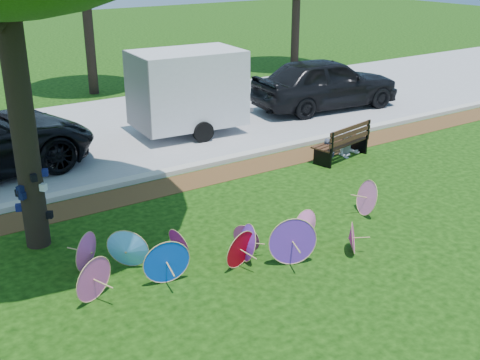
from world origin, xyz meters
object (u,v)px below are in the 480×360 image
object	(u,v)px
parasol_pile	(225,243)
person_left	(329,140)
person_right	(349,132)
park_bench	(340,141)
dark_pickup	(326,83)
cargo_trailer	(188,88)

from	to	relation	value
parasol_pile	person_left	world-z (taller)	person_left
person_right	park_bench	bearing A→B (deg)	-152.35
park_bench	person_right	xyz separation A→B (m)	(0.35, 0.05, 0.19)
parasol_pile	dark_pickup	distance (m)	11.22
dark_pickup	person_right	distance (m)	4.98
dark_pickup	person_left	bearing A→B (deg)	146.01
parasol_pile	person_right	world-z (taller)	person_right
parasol_pile	person_left	size ratio (longest dim) A/B	5.89
person_left	dark_pickup	bearing A→B (deg)	52.09
park_bench	person_left	bearing A→B (deg)	160.24
parasol_pile	dark_pickup	bearing A→B (deg)	39.83
parasol_pile	park_bench	distance (m)	6.24
park_bench	parasol_pile	bearing A→B (deg)	-162.80
parasol_pile	person_right	bearing A→B (deg)	27.74
cargo_trailer	person_right	bearing A→B (deg)	-54.02
park_bench	person_right	world-z (taller)	person_right
park_bench	person_right	size ratio (longest dim) A/B	1.36
person_right	person_left	bearing A→B (deg)	-160.48
cargo_trailer	park_bench	xyz separation A→B (m)	(2.18, -4.18, -0.91)
parasol_pile	park_bench	bearing A→B (deg)	28.82
person_right	dark_pickup	bearing A→B (deg)	75.41
cargo_trailer	person_left	xyz separation A→B (m)	(1.83, -4.13, -0.81)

